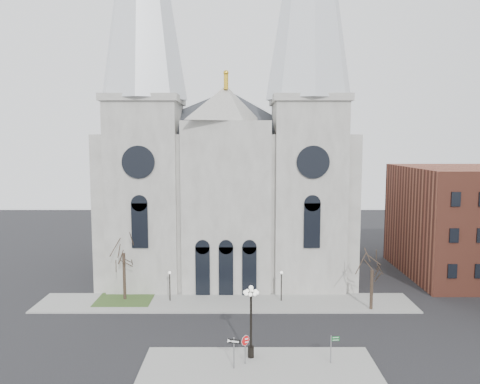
{
  "coord_description": "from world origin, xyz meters",
  "views": [
    {
      "loc": [
        1.51,
        -37.37,
        17.21
      ],
      "look_at": [
        1.55,
        8.0,
        12.32
      ],
      "focal_mm": 35.0,
      "sensor_mm": 36.0,
      "label": 1
    }
  ],
  "objects_px": {
    "globe_lamp": "(251,312)",
    "one_way_sign": "(234,348)",
    "street_name_sign": "(332,347)",
    "stop_sign": "(245,343)"
  },
  "relations": [
    {
      "from": "stop_sign",
      "to": "street_name_sign",
      "type": "xyz_separation_m",
      "value": [
        6.71,
        0.17,
        -0.36
      ]
    },
    {
      "from": "globe_lamp",
      "to": "one_way_sign",
      "type": "relative_size",
      "value": 2.44
    },
    {
      "from": "globe_lamp",
      "to": "one_way_sign",
      "type": "xyz_separation_m",
      "value": [
        -1.33,
        -1.81,
        -2.08
      ]
    },
    {
      "from": "stop_sign",
      "to": "one_way_sign",
      "type": "distance_m",
      "value": 1.1
    },
    {
      "from": "one_way_sign",
      "to": "street_name_sign",
      "type": "distance_m",
      "value": 7.62
    },
    {
      "from": "stop_sign",
      "to": "globe_lamp",
      "type": "height_order",
      "value": "globe_lamp"
    },
    {
      "from": "globe_lamp",
      "to": "stop_sign",
      "type": "bearing_deg",
      "value": -112.23
    },
    {
      "from": "street_name_sign",
      "to": "stop_sign",
      "type": "bearing_deg",
      "value": 174.89
    },
    {
      "from": "stop_sign",
      "to": "one_way_sign",
      "type": "height_order",
      "value": "one_way_sign"
    },
    {
      "from": "street_name_sign",
      "to": "globe_lamp",
      "type": "bearing_deg",
      "value": 164.64
    }
  ]
}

